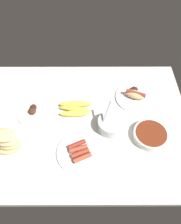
% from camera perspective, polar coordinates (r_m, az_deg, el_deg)
% --- Properties ---
extents(ground_plane, '(1.20, 0.90, 0.03)m').
position_cam_1_polar(ground_plane, '(1.22, -1.91, -2.69)').
color(ground_plane, silver).
extents(plate_grilled_meat, '(0.18, 0.18, 0.04)m').
position_cam_1_polar(plate_grilled_meat, '(1.27, -14.98, -0.18)').
color(plate_grilled_meat, white).
rests_on(plate_grilled_meat, ground_plane).
extents(banana_bunch, '(0.19, 0.11, 0.04)m').
position_cam_1_polar(banana_bunch, '(1.24, -4.19, 1.00)').
color(banana_bunch, '#E5D14C').
rests_on(banana_bunch, ground_plane).
extents(plate_sausages, '(0.23, 0.23, 0.03)m').
position_cam_1_polar(plate_sausages, '(1.10, -2.99, -10.58)').
color(plate_sausages, white).
rests_on(plate_sausages, ground_plane).
extents(bread_stack, '(0.14, 0.10, 0.14)m').
position_cam_1_polar(bread_stack, '(1.14, -21.60, -7.25)').
color(bread_stack, '#DBB77A').
rests_on(bread_stack, ground_plane).
extents(plate_hotdog_assembled, '(0.23, 0.23, 0.06)m').
position_cam_1_polar(plate_hotdog_assembled, '(1.33, 11.76, 4.22)').
color(plate_hotdog_assembled, white).
rests_on(plate_hotdog_assembled, ground_plane).
extents(bowl_chili, '(0.18, 0.18, 0.04)m').
position_cam_1_polar(bowl_chili, '(1.18, 15.71, -5.86)').
color(bowl_chili, white).
rests_on(bowl_chili, ground_plane).
extents(bowl_coleslaw, '(0.15, 0.15, 0.16)m').
position_cam_1_polar(bowl_coleslaw, '(1.16, 5.55, -3.17)').
color(bowl_coleslaw, silver).
rests_on(bowl_coleslaw, ground_plane).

